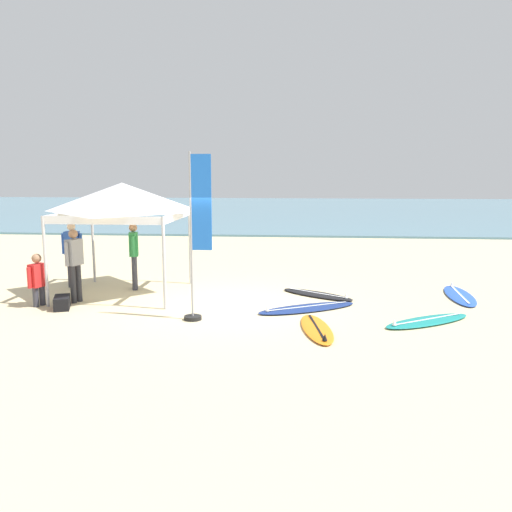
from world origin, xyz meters
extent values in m
plane|color=beige|center=(0.00, 0.00, 0.00)|extent=(80.00, 80.00, 0.00)
cube|color=#568499|center=(0.00, 30.90, 0.05)|extent=(80.00, 36.00, 0.10)
cylinder|color=#B7B7BC|center=(-3.95, -0.28, 1.02)|extent=(0.07, 0.07, 2.05)
cylinder|color=#B7B7BC|center=(-1.25, -0.28, 1.02)|extent=(0.07, 0.07, 2.05)
cylinder|color=#B7B7BC|center=(-3.95, 2.42, 1.02)|extent=(0.07, 0.07, 2.05)
cylinder|color=#B7B7BC|center=(-1.25, 2.42, 1.02)|extent=(0.07, 0.07, 2.05)
cube|color=white|center=(-2.60, -0.28, 1.96)|extent=(2.70, 0.03, 0.18)
cube|color=white|center=(-2.60, 2.42, 1.96)|extent=(2.70, 0.03, 0.18)
cube|color=white|center=(-3.95, 1.07, 1.96)|extent=(0.03, 2.70, 0.18)
cube|color=white|center=(-1.25, 1.07, 1.96)|extent=(0.03, 2.70, 0.18)
pyramid|color=white|center=(-2.60, 1.07, 2.40)|extent=(2.82, 2.82, 0.70)
ellipsoid|color=black|center=(2.15, 1.28, 0.04)|extent=(1.92, 1.54, 0.07)
cube|color=white|center=(2.15, 1.28, 0.07)|extent=(1.40, 0.97, 0.01)
cone|color=white|center=(2.81, 0.83, 0.13)|extent=(0.09, 0.09, 0.12)
ellipsoid|color=orange|center=(2.05, -1.58, 0.04)|extent=(0.82, 2.02, 0.07)
cube|color=black|center=(2.05, -1.58, 0.07)|extent=(0.29, 1.66, 0.01)
cone|color=black|center=(2.17, -2.37, 0.13)|extent=(0.09, 0.09, 0.12)
ellipsoid|color=#19847F|center=(4.29, -0.86, 0.04)|extent=(2.11, 1.63, 0.07)
cube|color=white|center=(4.29, -0.86, 0.07)|extent=(1.56, 1.01, 0.01)
cone|color=white|center=(3.55, -1.33, 0.13)|extent=(0.09, 0.09, 0.12)
ellipsoid|color=blue|center=(5.60, 1.45, 0.04)|extent=(0.75, 2.26, 0.07)
cube|color=white|center=(5.60, 1.45, 0.07)|extent=(0.18, 1.89, 0.01)
cone|color=white|center=(5.66, 2.36, 0.13)|extent=(0.09, 0.09, 0.12)
ellipsoid|color=navy|center=(1.89, -0.04, 0.04)|extent=(2.38, 1.68, 0.07)
cube|color=white|center=(1.89, -0.04, 0.07)|extent=(1.79, 0.99, 0.01)
cone|color=white|center=(1.03, -0.50, 0.13)|extent=(0.09, 0.09, 0.12)
cylinder|color=#383842|center=(-2.56, 1.68, 0.44)|extent=(0.13, 0.13, 0.88)
cylinder|color=#383842|center=(-2.51, 1.51, 0.44)|extent=(0.13, 0.13, 0.88)
cube|color=#2D8C47|center=(-2.53, 1.59, 1.18)|extent=(0.31, 0.41, 0.60)
sphere|color=#9E7051|center=(-2.53, 1.59, 1.60)|extent=(0.21, 0.21, 0.21)
cylinder|color=#2D8C47|center=(-2.60, 1.82, 1.16)|extent=(0.09, 0.09, 0.54)
cylinder|color=#2D8C47|center=(-2.47, 1.37, 1.16)|extent=(0.09, 0.09, 0.54)
cylinder|color=#383842|center=(-4.30, 1.70, 0.44)|extent=(0.13, 0.13, 0.88)
cylinder|color=#383842|center=(-4.12, 1.71, 0.44)|extent=(0.13, 0.13, 0.88)
cube|color=#2851B2|center=(-4.21, 1.70, 1.18)|extent=(0.37, 0.24, 0.60)
sphere|color=beige|center=(-4.21, 1.70, 1.60)|extent=(0.21, 0.21, 0.21)
cylinder|color=#2851B2|center=(-4.44, 1.69, 1.16)|extent=(0.09, 0.09, 0.54)
cylinder|color=#2851B2|center=(-3.98, 1.71, 1.16)|extent=(0.09, 0.09, 0.54)
cylinder|color=#2D2D33|center=(-3.50, 0.08, 0.44)|extent=(0.13, 0.13, 0.88)
cylinder|color=#2D2D33|center=(-3.44, 0.25, 0.44)|extent=(0.13, 0.13, 0.88)
cube|color=gray|center=(-3.47, 0.17, 1.18)|extent=(0.33, 0.41, 0.60)
sphere|color=#9E7051|center=(-3.47, 0.17, 1.60)|extent=(0.21, 0.21, 0.21)
cylinder|color=gray|center=(-3.55, -0.05, 1.16)|extent=(0.09, 0.09, 0.54)
cylinder|color=gray|center=(-3.39, 0.38, 1.16)|extent=(0.09, 0.09, 0.54)
cylinder|color=#383842|center=(-4.20, -0.33, 0.23)|extent=(0.13, 0.13, 0.45)
cylinder|color=#383842|center=(-4.13, -0.17, 0.23)|extent=(0.13, 0.13, 0.45)
cube|color=red|center=(-4.16, -0.25, 0.71)|extent=(0.34, 0.42, 0.52)
sphere|color=#9E7051|center=(-4.16, -0.25, 1.09)|extent=(0.21, 0.21, 0.21)
cylinder|color=red|center=(-4.25, -0.46, 0.69)|extent=(0.09, 0.09, 0.47)
cylinder|color=red|center=(-4.08, -0.04, 0.69)|extent=(0.09, 0.09, 0.47)
cylinder|color=#99999E|center=(-0.47, -1.05, 1.70)|extent=(0.04, 0.04, 3.40)
cube|color=blue|center=(-0.25, -1.05, 2.40)|extent=(0.40, 0.02, 1.90)
cylinder|color=black|center=(-0.47, -1.05, 0.04)|extent=(0.36, 0.36, 0.08)
cube|color=black|center=(-3.54, -0.44, 0.14)|extent=(0.51, 0.67, 0.28)
camera|label=1|loc=(1.70, -11.21, 2.98)|focal=36.36mm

